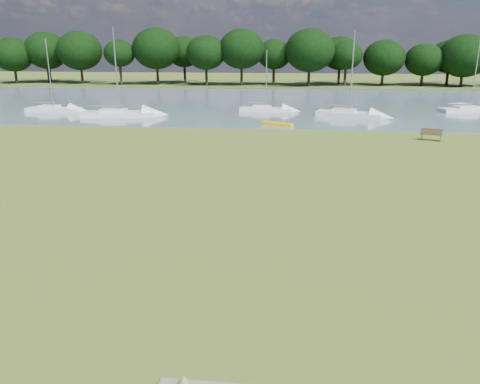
# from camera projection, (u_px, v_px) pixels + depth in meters

# --- Properties ---
(ground) EXTENTS (220.00, 220.00, 0.00)m
(ground) POSITION_uv_depth(u_px,v_px,m) (271.00, 209.00, 22.67)
(ground) COLOR olive
(river) EXTENTS (220.00, 40.00, 0.10)m
(river) POSITION_uv_depth(u_px,v_px,m) (284.00, 104.00, 62.48)
(river) COLOR slate
(river) RESTS_ON ground
(far_bank) EXTENTS (220.00, 20.00, 0.40)m
(far_bank) POSITION_uv_depth(u_px,v_px,m) (286.00, 85.00, 90.91)
(far_bank) COLOR #4C6626
(far_bank) RESTS_ON ground
(riverbank_bench) EXTENTS (1.77, 1.05, 1.05)m
(riverbank_bench) POSITION_uv_depth(u_px,v_px,m) (431.00, 134.00, 38.51)
(riverbank_bench) COLOR brown
(riverbank_bench) RESTS_ON ground
(kayak) EXTENTS (3.20, 2.01, 0.32)m
(kayak) POSITION_uv_depth(u_px,v_px,m) (277.00, 124.00, 45.39)
(kayak) COLOR yellow
(kayak) RESTS_ON river
(tree_line) EXTENTS (144.71, 8.05, 9.75)m
(tree_line) POSITION_uv_depth(u_px,v_px,m) (293.00, 54.00, 85.23)
(tree_line) COLOR black
(tree_line) RESTS_ON far_bank
(sailboat_0) EXTENTS (6.20, 2.25, 6.92)m
(sailboat_0) POSITION_uv_depth(u_px,v_px,m) (265.00, 108.00, 54.74)
(sailboat_0) COLOR white
(sailboat_0) RESTS_ON river
(sailboat_1) EXTENTS (8.20, 3.23, 9.25)m
(sailboat_1) POSITION_uv_depth(u_px,v_px,m) (118.00, 112.00, 51.02)
(sailboat_1) COLOR white
(sailboat_1) RESTS_ON river
(sailboat_2) EXTENTS (6.49, 2.06, 8.14)m
(sailboat_2) POSITION_uv_depth(u_px,v_px,m) (53.00, 108.00, 54.51)
(sailboat_2) COLOR white
(sailboat_2) RESTS_ON river
(sailboat_4) EXTENTS (7.44, 3.71, 8.22)m
(sailboat_4) POSITION_uv_depth(u_px,v_px,m) (470.00, 108.00, 54.46)
(sailboat_4) COLOR white
(sailboat_4) RESTS_ON river
(sailboat_5) EXTENTS (7.27, 4.29, 8.98)m
(sailboat_5) POSITION_uv_depth(u_px,v_px,m) (348.00, 112.00, 50.67)
(sailboat_5) COLOR white
(sailboat_5) RESTS_ON river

